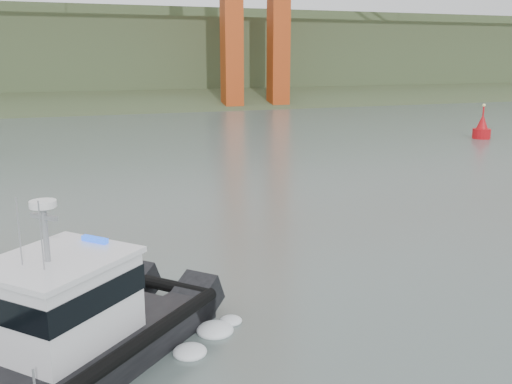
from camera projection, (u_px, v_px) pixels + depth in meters
ground at (411, 325)px, 18.11m from camera, size 400.00×400.00×0.00m
headlands at (91, 62)px, 131.13m from camera, size 500.00×105.36×27.12m
patrol_boat at (54, 334)px, 14.87m from camera, size 10.17×9.80×5.03m
nav_buoy at (482, 129)px, 58.85m from camera, size 1.82×1.82×3.78m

